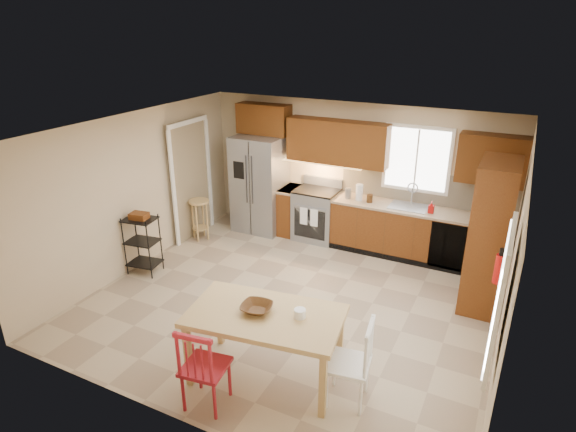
{
  "coord_description": "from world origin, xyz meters",
  "views": [
    {
      "loc": [
        2.63,
        -5.36,
        3.78
      ],
      "look_at": [
        -0.24,
        0.4,
        1.15
      ],
      "focal_mm": 30.0,
      "sensor_mm": 36.0,
      "label": 1
    }
  ],
  "objects_px": {
    "soap_bottle": "(431,207)",
    "table_jar": "(300,315)",
    "table_bowl": "(257,312)",
    "utility_cart": "(143,244)",
    "fire_extinguisher": "(500,269)",
    "bar_stool": "(200,220)",
    "range_stove": "(316,215)",
    "chair_red": "(205,365)",
    "chair_white": "(348,362)",
    "pantry": "(489,236)",
    "refrigerator": "(260,184)",
    "dining_table": "(266,346)"
  },
  "relations": [
    {
      "from": "soap_bottle",
      "to": "dining_table",
      "type": "xyz_separation_m",
      "value": [
        -1.04,
        -3.62,
        -0.59
      ]
    },
    {
      "from": "pantry",
      "to": "bar_stool",
      "type": "xyz_separation_m",
      "value": [
        -4.88,
        0.01,
        -0.67
      ]
    },
    {
      "from": "fire_extinguisher",
      "to": "chair_red",
      "type": "relative_size",
      "value": 0.37
    },
    {
      "from": "fire_extinguisher",
      "to": "table_bowl",
      "type": "height_order",
      "value": "fire_extinguisher"
    },
    {
      "from": "refrigerator",
      "to": "utility_cart",
      "type": "distance_m",
      "value": 2.53
    },
    {
      "from": "utility_cart",
      "to": "refrigerator",
      "type": "bearing_deg",
      "value": 62.76
    },
    {
      "from": "pantry",
      "to": "utility_cart",
      "type": "bearing_deg",
      "value": -163.72
    },
    {
      "from": "soap_bottle",
      "to": "pantry",
      "type": "height_order",
      "value": "pantry"
    },
    {
      "from": "chair_white",
      "to": "bar_stool",
      "type": "height_order",
      "value": "chair_white"
    },
    {
      "from": "soap_bottle",
      "to": "chair_red",
      "type": "xyz_separation_m",
      "value": [
        -1.39,
        -4.27,
        -0.5
      ]
    },
    {
      "from": "refrigerator",
      "to": "soap_bottle",
      "type": "xyz_separation_m",
      "value": [
        3.18,
        -0.02,
        0.09
      ]
    },
    {
      "from": "soap_bottle",
      "to": "table_bowl",
      "type": "distance_m",
      "value": 3.8
    },
    {
      "from": "bar_stool",
      "to": "utility_cart",
      "type": "relative_size",
      "value": 0.78
    },
    {
      "from": "soap_bottle",
      "to": "table_jar",
      "type": "xyz_separation_m",
      "value": [
        -0.68,
        -3.51,
        -0.14
      ]
    },
    {
      "from": "table_bowl",
      "to": "utility_cart",
      "type": "relative_size",
      "value": 0.35
    },
    {
      "from": "table_bowl",
      "to": "bar_stool",
      "type": "relative_size",
      "value": 0.45
    },
    {
      "from": "refrigerator",
      "to": "soap_bottle",
      "type": "height_order",
      "value": "refrigerator"
    },
    {
      "from": "fire_extinguisher",
      "to": "soap_bottle",
      "type": "bearing_deg",
      "value": 120.53
    },
    {
      "from": "range_stove",
      "to": "soap_bottle",
      "type": "height_order",
      "value": "soap_bottle"
    },
    {
      "from": "soap_bottle",
      "to": "fire_extinguisher",
      "type": "relative_size",
      "value": 0.53
    },
    {
      "from": "pantry",
      "to": "bar_stool",
      "type": "height_order",
      "value": "pantry"
    },
    {
      "from": "dining_table",
      "to": "table_bowl",
      "type": "height_order",
      "value": "table_bowl"
    },
    {
      "from": "dining_table",
      "to": "utility_cart",
      "type": "bearing_deg",
      "value": 148.25
    },
    {
      "from": "range_stove",
      "to": "table_jar",
      "type": "bearing_deg",
      "value": -69.39
    },
    {
      "from": "pantry",
      "to": "fire_extinguisher",
      "type": "xyz_separation_m",
      "value": [
        0.2,
        -1.05,
        0.05
      ]
    },
    {
      "from": "soap_bottle",
      "to": "table_jar",
      "type": "bearing_deg",
      "value": -100.9
    },
    {
      "from": "utility_cart",
      "to": "bar_stool",
      "type": "bearing_deg",
      "value": 79.59
    },
    {
      "from": "fire_extinguisher",
      "to": "bar_stool",
      "type": "height_order",
      "value": "fire_extinguisher"
    },
    {
      "from": "pantry",
      "to": "chair_red",
      "type": "height_order",
      "value": "pantry"
    },
    {
      "from": "table_jar",
      "to": "utility_cart",
      "type": "height_order",
      "value": "utility_cart"
    },
    {
      "from": "chair_white",
      "to": "table_bowl",
      "type": "bearing_deg",
      "value": 84.51
    },
    {
      "from": "chair_white",
      "to": "soap_bottle",
      "type": "bearing_deg",
      "value": -9.7
    },
    {
      "from": "range_stove",
      "to": "bar_stool",
      "type": "xyz_separation_m",
      "value": [
        -1.9,
        -0.98,
        -0.08
      ]
    },
    {
      "from": "pantry",
      "to": "fire_extinguisher",
      "type": "height_order",
      "value": "pantry"
    },
    {
      "from": "soap_bottle",
      "to": "pantry",
      "type": "distance_m",
      "value": 1.31
    },
    {
      "from": "table_bowl",
      "to": "refrigerator",
      "type": "bearing_deg",
      "value": 119.14
    },
    {
      "from": "table_bowl",
      "to": "utility_cart",
      "type": "height_order",
      "value": "utility_cart"
    },
    {
      "from": "utility_cart",
      "to": "table_bowl",
      "type": "bearing_deg",
      "value": -32.87
    },
    {
      "from": "dining_table",
      "to": "chair_red",
      "type": "xyz_separation_m",
      "value": [
        -0.35,
        -0.65,
        0.08
      ]
    },
    {
      "from": "dining_table",
      "to": "utility_cart",
      "type": "height_order",
      "value": "utility_cart"
    },
    {
      "from": "table_jar",
      "to": "fire_extinguisher",
      "type": "bearing_deg",
      "value": 40.58
    },
    {
      "from": "range_stove",
      "to": "chair_red",
      "type": "xyz_separation_m",
      "value": [
        0.64,
        -4.35,
        0.03
      ]
    },
    {
      "from": "refrigerator",
      "to": "range_stove",
      "type": "bearing_deg",
      "value": 2.99
    },
    {
      "from": "table_bowl",
      "to": "utility_cart",
      "type": "distance_m",
      "value": 3.13
    },
    {
      "from": "fire_extinguisher",
      "to": "table_bowl",
      "type": "relative_size",
      "value": 1.06
    },
    {
      "from": "dining_table",
      "to": "table_jar",
      "type": "xyz_separation_m",
      "value": [
        0.37,
        0.1,
        0.45
      ]
    },
    {
      "from": "table_bowl",
      "to": "chair_white",
      "type": "bearing_deg",
      "value": 2.71
    },
    {
      "from": "dining_table",
      "to": "chair_white",
      "type": "bearing_deg",
      "value": -5.19
    },
    {
      "from": "chair_white",
      "to": "table_jar",
      "type": "distance_m",
      "value": 0.69
    },
    {
      "from": "soap_bottle",
      "to": "table_bowl",
      "type": "xyz_separation_m",
      "value": [
        -1.15,
        -3.62,
        -0.17
      ]
    }
  ]
}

